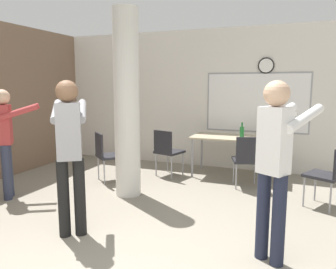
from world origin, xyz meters
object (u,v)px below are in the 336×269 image
bottle_on_table (242,132)px  person_watching_back (7,135)px  chair_table_right (247,158)px  person_playing_side (275,158)px  chair_table_left (167,149)px  folding_table (234,139)px  chair_near_pillar (107,153)px  chair_mid_room (329,172)px  person_playing_front (70,146)px

bottle_on_table → person_watching_back: person_watching_back is taller
chair_table_right → person_playing_side: (0.54, -2.23, 0.51)m
chair_table_right → chair_table_left: bearing=173.1°
chair_table_left → person_watching_back: person_watching_back is taller
chair_table_left → person_watching_back: bearing=-132.2°
folding_table → chair_near_pillar: chair_near_pillar is taller
chair_table_right → person_watching_back: (-3.25, -1.78, 0.45)m
chair_table_left → chair_mid_room: (2.65, -0.71, 0.00)m
folding_table → person_playing_side: size_ratio=0.87×
folding_table → person_watching_back: (-2.93, -2.39, 0.26)m
person_watching_back → person_playing_side: size_ratio=0.94×
chair_table_right → chair_table_left: same height
chair_near_pillar → chair_mid_room: bearing=-0.2°
chair_table_right → chair_table_left: 1.49m
chair_table_right → chair_near_pillar: bearing=-167.6°
person_playing_front → person_playing_side: (2.15, 0.23, -0.01)m
chair_table_right → person_watching_back: 3.73m
folding_table → person_playing_side: 2.98m
bottle_on_table → chair_mid_room: bearing=-39.4°
person_playing_side → chair_mid_room: bearing=69.6°
bottle_on_table → chair_table_left: bottle_on_table is taller
chair_table_right → chair_near_pillar: same height
folding_table → person_playing_front: 3.34m
bottle_on_table → person_watching_back: (-3.07, -2.37, 0.10)m
bottle_on_table → chair_table_right: (0.18, -0.59, -0.34)m
chair_table_right → person_playing_front: size_ratio=0.50×
bottle_on_table → chair_mid_room: (1.36, -1.12, -0.34)m
chair_near_pillar → person_playing_side: (2.88, -1.71, 0.51)m
bottle_on_table → person_watching_back: size_ratio=0.17×
chair_table_left → chair_mid_room: 2.74m
chair_mid_room → person_playing_front: person_playing_front is taller
person_playing_front → chair_near_pillar: bearing=110.8°
chair_near_pillar → person_watching_back: 1.62m
chair_table_right → chair_near_pillar: (-2.34, -0.51, 0.00)m
chair_table_left → person_playing_side: person_playing_side is taller
chair_table_right → person_playing_front: bearing=-123.2°
person_playing_front → person_playing_side: 2.16m
chair_mid_room → chair_near_pillar: 3.52m
bottle_on_table → person_playing_side: bearing=-75.6°
folding_table → chair_table_left: bearing=-159.3°
chair_table_right → person_watching_back: person_watching_back is taller
folding_table → chair_table_left: size_ratio=1.74×
chair_mid_room → person_playing_front: 3.42m
person_watching_back → chair_near_pillar: bearing=54.3°
bottle_on_table → chair_table_left: size_ratio=0.31×
chair_mid_room → person_watching_back: bearing=-164.2°
bottle_on_table → chair_table_right: bottle_on_table is taller
chair_table_right → person_watching_back: bearing=-151.3°
chair_near_pillar → chair_table_right: bearing=12.4°
chair_mid_room → person_playing_front: (-2.78, -1.92, 0.51)m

